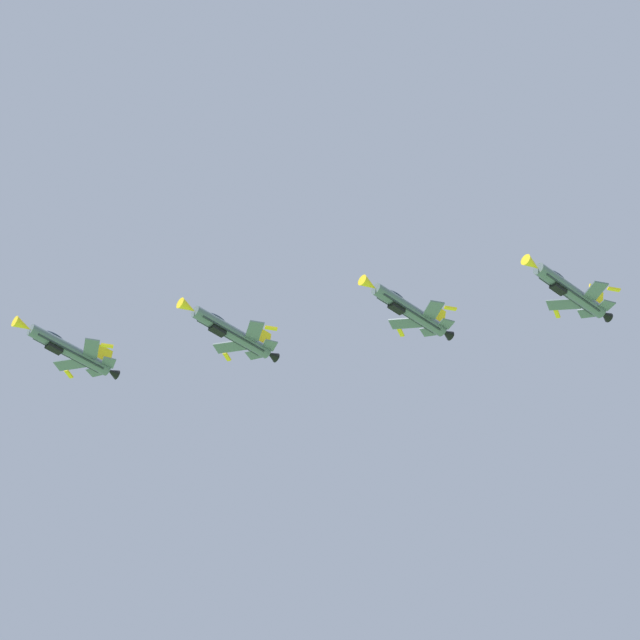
# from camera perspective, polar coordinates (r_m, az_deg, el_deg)

# --- Properties ---
(fighter_jet_left_wing) EXTENTS (14.68, 10.95, 4.39)m
(fighter_jet_left_wing) POSITION_cam_1_polar(r_m,az_deg,el_deg) (176.80, -10.76, -1.23)
(fighter_jet_left_wing) COLOR #4C5666
(fighter_jet_right_wing) EXTENTS (14.68, 10.94, 4.39)m
(fighter_jet_right_wing) POSITION_cam_1_polar(r_m,az_deg,el_deg) (172.68, -3.88, -0.49)
(fighter_jet_right_wing) COLOR #4C5666
(fighter_jet_left_outer) EXTENTS (14.68, 10.88, 4.45)m
(fighter_jet_left_outer) POSITION_cam_1_polar(r_m,az_deg,el_deg) (172.75, 3.79, 0.47)
(fighter_jet_left_outer) COLOR #4C5666
(fighter_jet_right_outer) EXTENTS (14.68, 10.86, 4.52)m
(fighter_jet_right_outer) POSITION_cam_1_polar(r_m,az_deg,el_deg) (171.35, 10.62, 1.28)
(fighter_jet_right_outer) COLOR #4C5666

